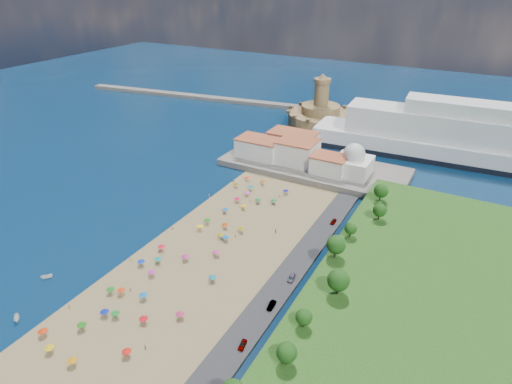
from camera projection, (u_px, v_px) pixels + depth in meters
The scene contains 13 objects.
ground at pixel (214, 236), 158.71m from camera, with size 700.00×700.00×0.00m, color #071938.
terrace at pixel (313, 167), 210.47m from camera, with size 90.00×36.00×3.00m, color #59544C.
jetty at pixel (301, 138), 247.17m from camera, with size 18.00×70.00×2.40m, color #59544C.
breakwater at pixel (205, 98), 323.80m from camera, with size 200.00×7.00×2.60m, color #59544C.
waterfront_buildings at pixel (290, 150), 213.57m from camera, with size 57.00×29.00×11.00m.
domed_building at pixel (353, 162), 196.94m from camera, with size 16.00×16.00×15.00m.
fortress at pixel (320, 115), 267.94m from camera, with size 40.00×40.00×32.40m.
cruise_ship at pixel (485, 143), 212.56m from camera, with size 172.87×35.52×37.55m.
beach_parasols at pixel (194, 244), 150.35m from camera, with size 30.89×114.64×2.20m.
beachgoers at pixel (214, 230), 160.53m from camera, with size 39.04×95.79×1.83m.
moored_boats at pixel (32, 297), 127.99m from camera, with size 12.12×19.82×1.48m.
parked_cars at pixel (290, 281), 133.85m from camera, with size 2.12×73.61×1.41m.
hillside_trees at pixel (338, 259), 128.96m from camera, with size 13.54×110.61×8.18m.
Camera 1 is at (77.52, -109.19, 88.13)m, focal length 30.00 mm.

